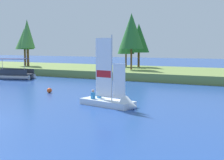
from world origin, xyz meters
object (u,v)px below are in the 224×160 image
object	(u,v)px
shoreline_tree_left	(24,39)
pontoon_boat	(13,74)
shoreline_tree_midright	(139,38)
shoreline_tree_midleft	(27,34)
shoreline_tree_centre	(126,42)
shoreline_tree_right	(131,31)
sailboat	(116,102)
channel_buoy	(49,90)

from	to	relation	value
shoreline_tree_left	pontoon_boat	distance (m)	12.30
shoreline_tree_left	shoreline_tree_midright	world-z (taller)	shoreline_tree_midright
shoreline_tree_midleft	shoreline_tree_midright	xyz separation A→B (m)	(17.49, 6.09, -0.71)
shoreline_tree_centre	shoreline_tree_right	xyz separation A→B (m)	(2.90, -4.65, 1.42)
shoreline_tree_left	shoreline_tree_right	distance (m)	19.40
shoreline_tree_midleft	shoreline_tree_right	world-z (taller)	shoreline_tree_right
shoreline_tree_centre	sailboat	distance (m)	27.67
shoreline_tree_centre	channel_buoy	size ratio (longest dim) A/B	12.71
sailboat	channel_buoy	world-z (taller)	sailboat
shoreline_tree_centre	shoreline_tree_right	world-z (taller)	shoreline_tree_right
pontoon_boat	shoreline_tree_right	bearing A→B (deg)	23.56
shoreline_tree_left	shoreline_tree_right	bearing A→B (deg)	1.27
shoreline_tree_midright	sailboat	world-z (taller)	shoreline_tree_midright
shoreline_tree_left	shoreline_tree_midright	bearing A→B (deg)	17.74
shoreline_tree_left	pontoon_boat	xyz separation A→B (m)	(6.46, -9.27, -4.87)
sailboat	channel_buoy	bearing A→B (deg)	170.68
sailboat	channel_buoy	xyz separation A→B (m)	(-8.37, 3.11, -0.14)
shoreline_tree_left	shoreline_tree_centre	xyz separation A→B (m)	(16.48, 5.08, -0.51)
shoreline_tree_centre	pontoon_boat	distance (m)	18.04
shoreline_tree_left	channel_buoy	xyz separation A→B (m)	(18.55, -17.00, -5.29)
shoreline_tree_midright	shoreline_tree_right	xyz separation A→B (m)	(1.03, -5.44, 0.83)
sailboat	pontoon_boat	bearing A→B (deg)	163.14
shoreline_tree_centre	pontoon_boat	xyz separation A→B (m)	(-10.02, -14.35, -4.36)
shoreline_tree_midright	channel_buoy	xyz separation A→B (m)	(0.21, -22.87, -5.37)
shoreline_tree_midleft	sailboat	xyz separation A→B (m)	(26.07, -19.89, -5.93)
pontoon_boat	sailboat	bearing A→B (deg)	-41.27
shoreline_tree_right	pontoon_boat	distance (m)	17.15
shoreline_tree_left	shoreline_tree_centre	size ratio (longest dim) A/B	1.06
shoreline_tree_right	shoreline_tree_midleft	bearing A→B (deg)	-177.97
pontoon_boat	channel_buoy	bearing A→B (deg)	-45.95
shoreline_tree_midright	sailboat	xyz separation A→B (m)	(8.58, -25.98, -5.23)
shoreline_tree_left	pontoon_boat	world-z (taller)	shoreline_tree_left
shoreline_tree_left	shoreline_tree_centre	world-z (taller)	shoreline_tree_left
shoreline_tree_midleft	sailboat	bearing A→B (deg)	-37.34
shoreline_tree_midleft	channel_buoy	bearing A→B (deg)	-43.47
shoreline_tree_centre	sailboat	world-z (taller)	shoreline_tree_centre
shoreline_tree_left	shoreline_tree_midleft	world-z (taller)	shoreline_tree_midleft
shoreline_tree_left	shoreline_tree_centre	bearing A→B (deg)	17.15
shoreline_tree_centre	pontoon_boat	bearing A→B (deg)	-124.91
shoreline_tree_midright	shoreline_tree_right	distance (m)	5.60
shoreline_tree_midright	shoreline_tree_left	bearing A→B (deg)	-162.26
pontoon_boat	shoreline_tree_midleft	bearing A→B (deg)	108.47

